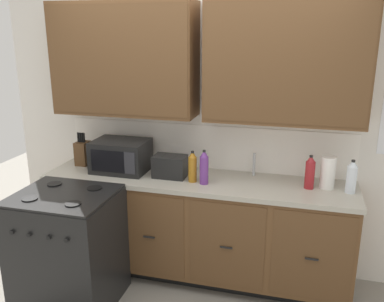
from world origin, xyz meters
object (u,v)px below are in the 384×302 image
(stove_range, at_px, (68,248))
(paper_towel_roll, at_px, (328,172))
(toaster, at_px, (170,166))
(knife_block, at_px, (83,153))
(bottle_red, at_px, (310,172))
(bottle_violet, at_px, (204,167))
(bottle_amber, at_px, (193,167))
(bottle_clear, at_px, (352,177))
(microwave, at_px, (121,156))

(stove_range, height_order, paper_towel_roll, paper_towel_roll)
(toaster, height_order, knife_block, knife_block)
(bottle_red, bearing_deg, bottle_violet, -171.76)
(bottle_amber, xyz_separation_m, bottle_clear, (1.25, 0.09, 0.00))
(stove_range, xyz_separation_m, microwave, (0.19, 0.65, 0.60))
(paper_towel_roll, bearing_deg, stove_range, -160.50)
(stove_range, bearing_deg, bottle_amber, 31.89)
(microwave, bearing_deg, bottle_amber, -8.25)
(microwave, xyz_separation_m, bottle_amber, (0.69, -0.10, -0.01))
(bottle_red, distance_m, bottle_amber, 0.94)
(microwave, xyz_separation_m, bottle_clear, (1.94, -0.01, -0.01))
(stove_range, height_order, bottle_red, bottle_red)
(knife_block, xyz_separation_m, bottle_clear, (2.36, -0.08, 0.01))
(microwave, xyz_separation_m, paper_towel_roll, (1.77, 0.04, -0.01))
(microwave, bearing_deg, stove_range, -106.39)
(stove_range, bearing_deg, bottle_clear, 16.62)
(microwave, bearing_deg, bottle_red, -0.10)
(knife_block, height_order, paper_towel_roll, knife_block)
(toaster, xyz_separation_m, bottle_violet, (0.32, -0.08, 0.05))
(stove_range, height_order, bottle_clear, bottle_clear)
(paper_towel_roll, bearing_deg, microwave, -178.56)
(microwave, height_order, knife_block, knife_block)
(microwave, height_order, bottle_amber, microwave)
(knife_block, relative_size, paper_towel_roll, 1.19)
(toaster, relative_size, bottle_amber, 1.06)
(knife_block, xyz_separation_m, paper_towel_roll, (2.19, -0.03, 0.01))
(stove_range, relative_size, bottle_clear, 3.57)
(toaster, bearing_deg, knife_block, 172.89)
(bottle_clear, bearing_deg, bottle_red, 178.17)
(bottle_clear, bearing_deg, paper_towel_roll, 161.66)
(bottle_clear, distance_m, bottle_violet, 1.15)
(toaster, distance_m, knife_block, 0.90)
(microwave, distance_m, bottle_clear, 1.94)
(bottle_violet, bearing_deg, paper_towel_roll, 9.83)
(stove_range, bearing_deg, toaster, 42.52)
(bottle_red, bearing_deg, stove_range, -160.47)
(stove_range, xyz_separation_m, paper_towel_roll, (1.96, 0.69, 0.59))
(bottle_red, bearing_deg, paper_towel_roll, 19.08)
(microwave, distance_m, bottle_amber, 0.70)
(microwave, distance_m, bottle_violet, 0.80)
(toaster, height_order, bottle_violet, bottle_violet)
(bottle_amber, relative_size, bottle_clear, 1.00)
(knife_block, distance_m, bottle_red, 2.05)
(bottle_clear, bearing_deg, microwave, 179.62)
(toaster, bearing_deg, bottle_violet, -14.70)
(knife_block, distance_m, bottle_violet, 1.23)
(microwave, height_order, toaster, microwave)
(stove_range, xyz_separation_m, bottle_clear, (2.13, 0.64, 0.59))
(stove_range, height_order, toaster, toaster)
(knife_block, xyz_separation_m, bottle_amber, (1.11, -0.17, 0.01))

